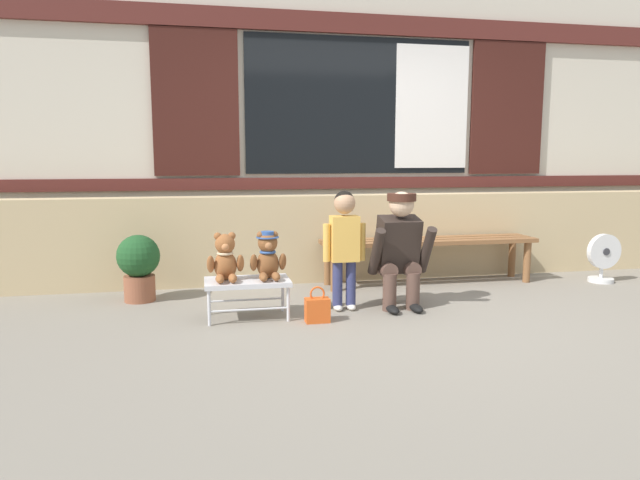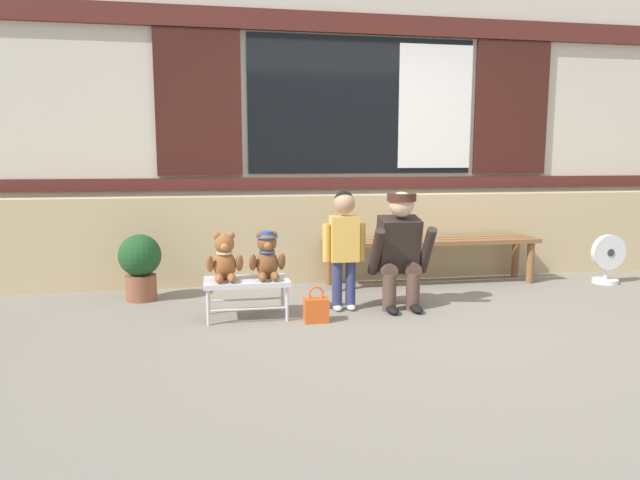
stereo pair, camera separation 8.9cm
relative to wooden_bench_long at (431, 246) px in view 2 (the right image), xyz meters
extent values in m
plane|color=gray|center=(-0.49, -1.06, -0.37)|extent=(60.00, 60.00, 0.00)
cube|color=tan|center=(-0.49, 0.37, 0.05)|extent=(8.22, 0.25, 0.85)
cube|color=beige|center=(-0.49, 0.89, 1.35)|extent=(8.39, 0.20, 3.44)
cube|color=#56231E|center=(-0.49, 0.77, 0.58)|extent=(7.72, 0.04, 0.12)
cube|color=black|center=(-0.49, 0.78, 1.38)|extent=(2.40, 0.03, 1.40)
cube|color=white|center=(0.30, 0.76, 1.38)|extent=(0.81, 0.02, 1.29)
cube|color=#3D1914|center=(-2.17, 0.77, 1.38)|extent=(0.84, 0.05, 1.43)
cube|color=#3D1914|center=(1.19, 0.77, 1.38)|extent=(0.84, 0.05, 1.43)
cube|color=#56231E|center=(-0.49, 0.76, 2.20)|extent=(7.72, 0.06, 0.20)
cube|color=brown|center=(0.00, -0.14, 0.05)|extent=(2.10, 0.11, 0.04)
cube|color=brown|center=(0.00, 0.00, 0.05)|extent=(2.10, 0.11, 0.04)
cube|color=brown|center=(0.00, 0.14, 0.05)|extent=(2.10, 0.11, 0.04)
cylinder|color=brown|center=(-0.97, -0.14, -0.17)|extent=(0.07, 0.07, 0.40)
cylinder|color=brown|center=(-0.97, 0.14, -0.17)|extent=(0.07, 0.07, 0.40)
cylinder|color=brown|center=(0.97, -0.14, -0.17)|extent=(0.07, 0.07, 0.40)
cylinder|color=brown|center=(0.97, 0.14, -0.17)|extent=(0.07, 0.07, 0.40)
cube|color=silver|center=(-1.82, -0.87, -0.09)|extent=(0.64, 0.36, 0.04)
cylinder|color=silver|center=(-2.11, -1.02, -0.24)|extent=(0.02, 0.02, 0.26)
cylinder|color=silver|center=(-2.11, -0.72, -0.24)|extent=(0.02, 0.02, 0.26)
cylinder|color=silver|center=(-1.53, -1.02, -0.24)|extent=(0.02, 0.02, 0.26)
cylinder|color=silver|center=(-1.53, -0.72, -0.24)|extent=(0.02, 0.02, 0.26)
cylinder|color=silver|center=(-1.82, -1.02, -0.27)|extent=(0.58, 0.02, 0.02)
cylinder|color=silver|center=(-1.82, -0.72, -0.27)|extent=(0.58, 0.02, 0.02)
ellipsoid|color=#93562D|center=(-1.98, -0.85, 0.04)|extent=(0.17, 0.14, 0.22)
sphere|color=#93562D|center=(-1.98, -0.86, 0.20)|extent=(0.15, 0.15, 0.15)
sphere|color=#C87B48|center=(-1.98, -0.92, 0.19)|extent=(0.06, 0.06, 0.06)
sphere|color=#93562D|center=(-2.03, -0.85, 0.26)|extent=(0.06, 0.06, 0.06)
ellipsoid|color=#93562D|center=(-2.09, -0.88, 0.06)|extent=(0.06, 0.11, 0.16)
ellipsoid|color=#93562D|center=(-2.02, -0.97, -0.04)|extent=(0.06, 0.15, 0.06)
sphere|color=#93562D|center=(-1.92, -0.85, 0.26)|extent=(0.06, 0.06, 0.06)
ellipsoid|color=#93562D|center=(-1.87, -0.88, 0.06)|extent=(0.06, 0.11, 0.16)
ellipsoid|color=#93562D|center=(-1.93, -0.97, -0.04)|extent=(0.06, 0.15, 0.06)
torus|color=beige|center=(-1.98, -0.86, 0.13)|extent=(0.13, 0.13, 0.02)
ellipsoid|color=brown|center=(-1.66, -0.85, 0.04)|extent=(0.17, 0.14, 0.22)
sphere|color=brown|center=(-1.66, -0.86, 0.20)|extent=(0.15, 0.15, 0.15)
sphere|color=#AE6E42|center=(-1.66, -0.92, 0.19)|extent=(0.06, 0.06, 0.06)
sphere|color=brown|center=(-1.71, -0.85, 0.26)|extent=(0.06, 0.06, 0.06)
ellipsoid|color=brown|center=(-1.77, -0.88, 0.06)|extent=(0.06, 0.11, 0.16)
ellipsoid|color=brown|center=(-1.70, -0.97, -0.04)|extent=(0.06, 0.15, 0.06)
sphere|color=brown|center=(-1.60, -0.85, 0.26)|extent=(0.06, 0.06, 0.06)
ellipsoid|color=brown|center=(-1.55, -0.88, 0.06)|extent=(0.06, 0.11, 0.16)
ellipsoid|color=brown|center=(-1.61, -0.97, -0.04)|extent=(0.06, 0.15, 0.06)
torus|color=#335699|center=(-1.66, -0.86, 0.13)|extent=(0.13, 0.13, 0.02)
cylinder|color=#335699|center=(-1.66, -0.86, 0.24)|extent=(0.17, 0.17, 0.01)
cylinder|color=#335699|center=(-1.66, -0.86, 0.27)|extent=(0.10, 0.10, 0.04)
cylinder|color=navy|center=(-1.09, -0.79, -0.15)|extent=(0.08, 0.08, 0.36)
ellipsoid|color=silver|center=(-1.09, -0.81, -0.35)|extent=(0.07, 0.12, 0.05)
cylinder|color=navy|center=(-0.98, -0.79, -0.15)|extent=(0.08, 0.08, 0.36)
ellipsoid|color=silver|center=(-0.98, -0.81, -0.35)|extent=(0.07, 0.12, 0.05)
cube|color=#EAB24C|center=(-1.04, -0.79, 0.21)|extent=(0.22, 0.15, 0.36)
cylinder|color=#EAB24C|center=(-1.18, -0.79, 0.18)|extent=(0.06, 0.06, 0.30)
cylinder|color=#EAB24C|center=(-0.89, -0.79, 0.18)|extent=(0.06, 0.06, 0.30)
sphere|color=tan|center=(-1.04, -0.79, 0.49)|extent=(0.17, 0.17, 0.17)
sphere|color=black|center=(-1.04, -0.77, 0.51)|extent=(0.16, 0.16, 0.16)
cylinder|color=brown|center=(-0.69, -0.88, -0.22)|extent=(0.11, 0.11, 0.30)
cylinder|color=brown|center=(-0.69, -0.74, -0.05)|extent=(0.13, 0.32, 0.13)
ellipsoid|color=black|center=(-0.69, -0.96, -0.34)|extent=(0.09, 0.20, 0.06)
cylinder|color=brown|center=(-0.49, -0.88, -0.22)|extent=(0.11, 0.11, 0.30)
cylinder|color=brown|center=(-0.49, -0.74, -0.05)|extent=(0.13, 0.32, 0.13)
ellipsoid|color=black|center=(-0.49, -0.96, -0.34)|extent=(0.09, 0.20, 0.06)
cube|color=#2D231E|center=(-0.59, -0.77, 0.15)|extent=(0.32, 0.30, 0.47)
cylinder|color=#2D231E|center=(-0.80, -0.87, 0.11)|extent=(0.08, 0.28, 0.40)
cylinder|color=#2D231E|center=(-0.38, -0.87, 0.11)|extent=(0.08, 0.28, 0.40)
sphere|color=#DBB28E|center=(-0.59, -0.84, 0.48)|extent=(0.20, 0.20, 0.20)
cylinder|color=#422319|center=(-0.59, -0.84, 0.53)|extent=(0.23, 0.23, 0.06)
cube|color=brown|center=(-0.40, -0.68, 0.01)|extent=(0.10, 0.22, 0.16)
cube|color=#DB561E|center=(-1.32, -1.08, -0.28)|extent=(0.18, 0.11, 0.18)
torus|color=#DB561E|center=(-1.32, -1.08, -0.16)|extent=(0.11, 0.01, 0.11)
cylinder|color=brown|center=(-2.68, -0.15, -0.26)|extent=(0.26, 0.26, 0.22)
sphere|color=#1E4C23|center=(-2.68, -0.15, 0.02)|extent=(0.36, 0.36, 0.36)
cylinder|color=silver|center=(1.70, -0.28, -0.35)|extent=(0.24, 0.24, 0.04)
cylinder|color=silver|center=(1.70, -0.28, -0.28)|extent=(0.04, 0.04, 0.10)
cylinder|color=silver|center=(1.70, -0.30, -0.06)|extent=(0.34, 0.06, 0.34)
cylinder|color=#333338|center=(1.70, -0.30, -0.06)|extent=(0.07, 0.08, 0.07)
camera|label=1|loc=(-2.13, -5.15, 0.84)|focal=32.19mm
camera|label=2|loc=(-2.04, -5.17, 0.84)|focal=32.19mm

